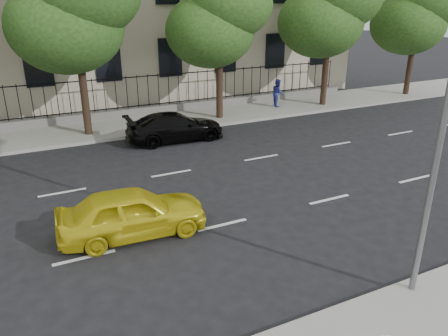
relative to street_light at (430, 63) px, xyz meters
name	(u,v)px	position (x,y,z in m)	size (l,w,h in m)	color
ground	(265,269)	(-2.50, 1.77, -5.15)	(120.00, 120.00, 0.00)	black
far_sidewalk	(126,126)	(-2.50, 15.77, -5.07)	(60.00, 4.00, 0.15)	gray
lane_markings	(194,196)	(-2.50, 6.52, -5.14)	(49.60, 4.62, 0.01)	silver
iron_fence	(117,108)	(-2.50, 17.47, -4.50)	(30.00, 0.50, 2.20)	slate
street_light	(430,63)	(0.00, 0.00, 0.00)	(0.25, 3.32, 8.05)	slate
tree_d	(218,7)	(2.54, 15.13, 0.69)	(5.34, 4.94, 8.84)	#382619
tree_f	(418,4)	(16.54, 15.13, 0.73)	(5.52, 5.12, 9.01)	#382619
yellow_taxi	(132,212)	(-5.00, 4.89, -4.44)	(1.67, 4.14, 1.41)	yellow
black_sedan	(175,127)	(-0.93, 12.59, -4.48)	(1.86, 4.58, 1.33)	black
pedestrian_far	(278,93)	(6.71, 15.75, -4.19)	(0.79, 0.61, 1.62)	navy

